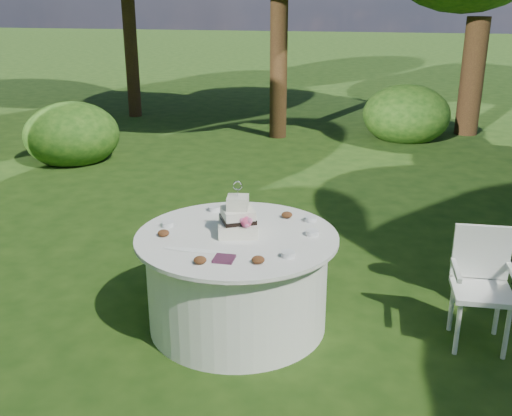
{
  "coord_description": "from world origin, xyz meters",
  "views": [
    {
      "loc": [
        1.01,
        -4.12,
        2.51
      ],
      "look_at": [
        0.15,
        0.0,
        1.0
      ],
      "focal_mm": 42.0,
      "sensor_mm": 36.0,
      "label": 1
    }
  ],
  "objects_px": {
    "napkins": "(224,259)",
    "table": "(237,280)",
    "cake": "(238,220)",
    "chair": "(481,278)"
  },
  "relations": [
    {
      "from": "cake",
      "to": "table",
      "type": "bearing_deg",
      "value": -95.9
    },
    {
      "from": "napkins",
      "to": "table",
      "type": "relative_size",
      "value": 0.09
    },
    {
      "from": "cake",
      "to": "chair",
      "type": "relative_size",
      "value": 0.47
    },
    {
      "from": "napkins",
      "to": "chair",
      "type": "height_order",
      "value": "chair"
    },
    {
      "from": "cake",
      "to": "chair",
      "type": "xyz_separation_m",
      "value": [
        1.83,
        0.12,
        -0.37
      ]
    },
    {
      "from": "napkins",
      "to": "cake",
      "type": "distance_m",
      "value": 0.51
    },
    {
      "from": "napkins",
      "to": "cake",
      "type": "height_order",
      "value": "cake"
    },
    {
      "from": "table",
      "to": "cake",
      "type": "bearing_deg",
      "value": 84.1
    },
    {
      "from": "napkins",
      "to": "chair",
      "type": "distance_m",
      "value": 1.93
    },
    {
      "from": "table",
      "to": "chair",
      "type": "distance_m",
      "value": 1.84
    }
  ]
}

